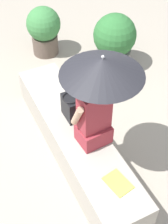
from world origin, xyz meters
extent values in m
plane|color=#9E9384|center=(0.00, 0.00, 0.00)|extent=(14.00, 14.00, 0.00)
cube|color=#A8A093|center=(0.00, 0.00, 0.23)|extent=(2.57, 0.55, 0.46)
cube|color=#992D38|center=(0.26, 0.11, 0.57)|extent=(0.30, 0.36, 0.22)
cube|color=#992D38|center=(0.26, 0.11, 0.92)|extent=(0.22, 0.33, 0.48)
sphere|color=tan|center=(0.26, 0.11, 1.26)|extent=(0.20, 0.20, 0.20)
cylinder|color=tan|center=(0.27, -0.09, 0.95)|extent=(0.20, 0.08, 0.32)
cylinder|color=tan|center=(0.24, 0.31, 0.95)|extent=(0.20, 0.08, 0.32)
cylinder|color=#B7B7BC|center=(0.26, 0.18, 1.01)|extent=(0.02, 0.02, 1.09)
cone|color=black|center=(0.26, 0.18, 1.46)|extent=(0.81, 0.81, 0.18)
sphere|color=#B7B7BC|center=(0.26, 0.18, 1.57)|extent=(0.03, 0.03, 0.03)
cube|color=black|center=(-0.19, 0.04, 0.61)|extent=(0.27, 0.15, 0.30)
torus|color=black|center=(-0.19, 0.04, 0.77)|extent=(0.20, 0.20, 0.01)
cube|color=#EAE04C|center=(0.87, 0.07, 0.47)|extent=(0.31, 0.25, 0.01)
cylinder|color=brown|center=(-2.24, 0.47, 0.16)|extent=(0.44, 0.44, 0.33)
sphere|color=#3D7F42|center=(-2.24, 0.47, 0.55)|extent=(0.56, 0.56, 0.56)
cylinder|color=gray|center=(-1.40, 1.33, 0.15)|extent=(0.55, 0.55, 0.30)
sphere|color=#2D6B33|center=(-1.40, 1.33, 0.57)|extent=(0.67, 0.67, 0.67)
camera|label=1|loc=(2.29, -1.01, 3.21)|focal=51.23mm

